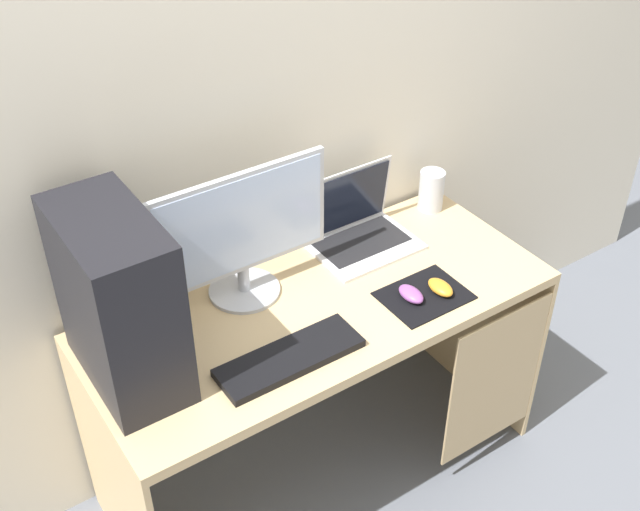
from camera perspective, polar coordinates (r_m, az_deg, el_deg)
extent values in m
plane|color=slate|center=(2.97, 0.00, -14.72)|extent=(8.00, 8.00, 0.00)
cube|color=beige|center=(2.38, -4.74, 11.18)|extent=(4.00, 0.04, 2.60)
cube|color=tan|center=(2.43, 0.00, -3.74)|extent=(1.44, 0.61, 0.03)
cube|color=tan|center=(2.51, -14.13, -16.17)|extent=(0.02, 0.61, 0.72)
cube|color=tan|center=(3.04, 11.19, -4.30)|extent=(0.02, 0.61, 0.72)
cube|color=tan|center=(2.75, 12.34, -8.73)|extent=(0.40, 0.01, 0.58)
cube|color=black|center=(2.10, -14.14, -3.19)|extent=(0.21, 0.41, 0.50)
cylinder|color=#B7BCC6|center=(2.47, -5.40, -2.48)|extent=(0.22, 0.22, 0.01)
cylinder|color=#B7BCC6|center=(2.44, -5.46, -1.59)|extent=(0.04, 0.04, 0.08)
cube|color=#B7BCC6|center=(2.32, -5.64, 2.31)|extent=(0.56, 0.02, 0.33)
cube|color=#B2C6EA|center=(2.31, -5.52, 2.19)|extent=(0.53, 0.00, 0.30)
cube|color=silver|center=(2.65, 3.22, 0.68)|extent=(0.34, 0.25, 0.01)
cube|color=black|center=(2.66, 2.97, 1.02)|extent=(0.30, 0.17, 0.00)
cube|color=silver|center=(2.65, 1.90, 4.02)|extent=(0.34, 0.03, 0.24)
cube|color=black|center=(2.65, 1.99, 3.94)|extent=(0.31, 0.03, 0.21)
cylinder|color=#B7BCC6|center=(2.84, 7.93, 4.61)|extent=(0.09, 0.09, 0.15)
cube|color=black|center=(2.23, -2.16, -7.28)|extent=(0.42, 0.14, 0.02)
cube|color=black|center=(2.47, 7.42, -2.84)|extent=(0.26, 0.20, 0.00)
ellipsoid|color=#8C4C99|center=(2.44, 6.49, -2.75)|extent=(0.06, 0.10, 0.03)
ellipsoid|color=orange|center=(2.48, 8.56, -2.26)|extent=(0.06, 0.10, 0.03)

